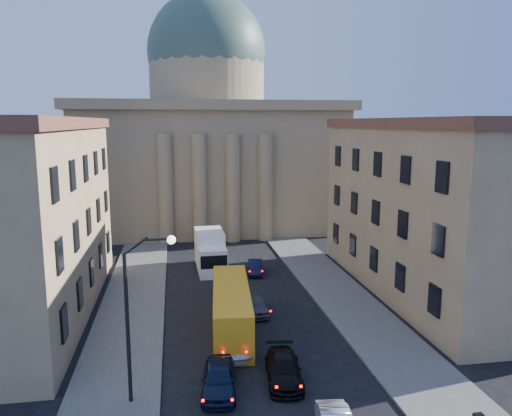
{
  "coord_description": "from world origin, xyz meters",
  "views": [
    {
      "loc": [
        -4.98,
        -16.45,
        14.34
      ],
      "look_at": [
        0.76,
        18.26,
        8.3
      ],
      "focal_mm": 35.0,
      "sensor_mm": 36.0,
      "label": 1
    }
  ],
  "objects_px": {
    "street_lamp": "(137,306)",
    "box_truck": "(210,252)",
    "car_left_near": "(219,378)",
    "city_bus": "(231,307)"
  },
  "relations": [
    {
      "from": "street_lamp",
      "to": "box_truck",
      "type": "bearing_deg",
      "value": 77.12
    },
    {
      "from": "car_left_near",
      "to": "city_bus",
      "type": "height_order",
      "value": "city_bus"
    },
    {
      "from": "box_truck",
      "to": "city_bus",
      "type": "bearing_deg",
      "value": -89.87
    },
    {
      "from": "street_lamp",
      "to": "box_truck",
      "type": "relative_size",
      "value": 1.3
    },
    {
      "from": "city_bus",
      "to": "box_truck",
      "type": "xyz_separation_m",
      "value": [
        -0.36,
        14.85,
        0.11
      ]
    },
    {
      "from": "street_lamp",
      "to": "box_truck",
      "type": "xyz_separation_m",
      "value": [
        5.32,
        23.27,
        -3.53
      ]
    },
    {
      "from": "city_bus",
      "to": "box_truck",
      "type": "relative_size",
      "value": 1.62
    },
    {
      "from": "car_left_near",
      "to": "city_bus",
      "type": "distance_m",
      "value": 8.22
    },
    {
      "from": "city_bus",
      "to": "box_truck",
      "type": "bearing_deg",
      "value": 96.24
    },
    {
      "from": "car_left_near",
      "to": "street_lamp",
      "type": "bearing_deg",
      "value": -167.81
    }
  ]
}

